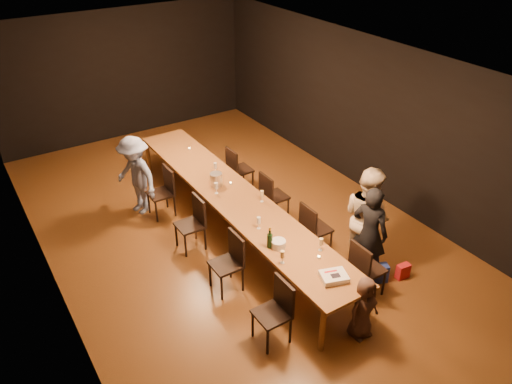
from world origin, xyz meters
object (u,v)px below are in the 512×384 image
table (234,198)px  chair_right_2 (275,196)px  champagne_bottle (270,237)px  chair_right_0 (368,268)px  chair_right_3 (240,169)px  plate_stack (278,244)px  woman_tan (367,217)px  chair_left_2 (190,225)px  man_blue (136,176)px  chair_left_0 (272,314)px  birthday_cake (334,277)px  chair_right_1 (316,228)px  woman_birthday (369,233)px  chair_left_3 (160,193)px  ice_bucket (216,179)px  chair_left_1 (226,264)px  child (363,308)px

table → chair_right_2: 0.88m
champagne_bottle → chair_right_0: bearing=-37.7°
chair_right_3 → plate_stack: 3.00m
chair_right_2 → woman_tan: (0.49, -1.80, 0.38)m
chair_left_2 → man_blue: size_ratio=0.61×
chair_left_2 → champagne_bottle: champagne_bottle is taller
chair_left_0 → champagne_bottle: size_ratio=2.69×
plate_stack → birthday_cake: bearing=-77.0°
woman_tan → birthday_cake: 1.50m
chair_right_0 → chair_right_1: 1.20m
chair_left_0 → man_blue: 3.97m
chair_right_3 → woman_birthday: 3.29m
chair_right_0 → birthday_cake: size_ratio=2.23×
table → chair_right_3: (0.85, 1.20, -0.24)m
chair_left_3 → champagne_bottle: bearing=-168.4°
chair_right_1 → ice_bucket: ice_bucket is taller
champagne_bottle → woman_tan: bearing=-9.8°
woman_tan → man_blue: 4.17m
chair_right_0 → woman_tan: (0.49, 0.60, 0.38)m
chair_left_1 → ice_bucket: size_ratio=3.92×
chair_right_3 → chair_left_1: (-1.70, -2.40, 0.00)m
chair_right_2 → birthday_cake: (-0.81, -2.55, 0.32)m
table → ice_bucket: (-0.08, 0.46, 0.17)m
chair_right_1 → woman_tan: size_ratio=0.55×
chair_left_1 → chair_left_0: bearing=-180.0°
chair_left_1 → birthday_cake: size_ratio=2.23×
chair_right_2 → man_blue: bearing=-127.7°
table → man_blue: (-1.15, 1.55, 0.06)m
chair_right_1 → plate_stack: bearing=-69.4°
chair_right_3 → chair_left_1: bearing=-35.3°
man_blue → ice_bucket: bearing=26.7°
chair_left_0 → ice_bucket: size_ratio=3.92×
table → woman_tan: size_ratio=3.53×
birthday_cake → plate_stack: 0.99m
chair_right_1 → woman_tan: (0.49, -0.60, 0.38)m
man_blue → child: man_blue is taller
table → ice_bucket: 0.50m
chair_left_0 → chair_left_1: bearing=0.0°
chair_right_2 → man_blue: (-2.00, 1.55, 0.29)m
chair_left_3 → birthday_cake: size_ratio=2.23×
chair_left_3 → ice_bucket: ice_bucket is taller
woman_birthday → man_blue: (-2.30, 3.61, -0.02)m
chair_right_2 → plate_stack: bearing=-33.1°
woman_birthday → man_blue: woman_birthday is taller
chair_right_1 → child: child is taller
woman_tan → woman_birthday: bearing=149.1°
table → chair_left_1: bearing=-125.3°
chair_left_1 → child: bearing=-149.1°
chair_left_2 → chair_left_3: same height
chair_right_1 → woman_birthday: (0.30, -0.87, 0.31)m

